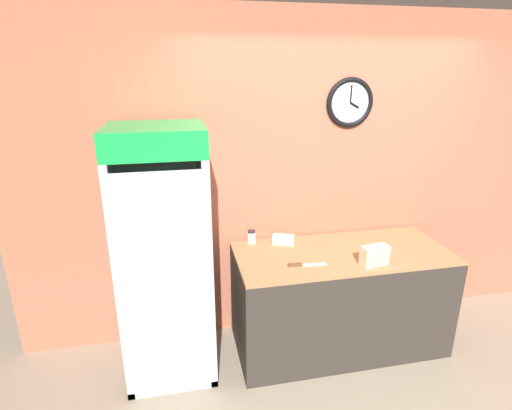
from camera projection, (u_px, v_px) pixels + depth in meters
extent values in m
cube|color=#B7664C|center=(327.00, 179.00, 3.41)|extent=(5.20, 0.06, 2.70)
torus|color=black|center=(350.00, 103.00, 3.19)|extent=(0.40, 0.04, 0.40)
cylinder|color=white|center=(350.00, 103.00, 3.19)|extent=(0.33, 0.01, 0.33)
cube|color=black|center=(355.00, 105.00, 3.20)|extent=(0.08, 0.01, 0.05)
cube|color=black|center=(351.00, 94.00, 3.16)|extent=(0.01, 0.01, 0.14)
cube|color=#332D28|center=(339.00, 300.00, 3.32)|extent=(1.71, 0.75, 0.84)
cube|color=#9E754C|center=(343.00, 253.00, 3.18)|extent=(1.71, 0.75, 0.02)
cube|color=#B2B7BC|center=(166.00, 249.00, 3.24)|extent=(0.64, 0.04, 1.72)
cube|color=#B2B7BC|center=(124.00, 271.00, 2.89)|extent=(0.05, 0.68, 1.72)
cube|color=#B2B7BC|center=(206.00, 263.00, 3.00)|extent=(0.05, 0.68, 1.72)
cube|color=#B2B7BC|center=(173.00, 359.00, 3.21)|extent=(0.64, 0.68, 0.05)
cube|color=white|center=(166.00, 250.00, 3.21)|extent=(0.54, 0.02, 1.62)
cube|color=silver|center=(166.00, 291.00, 2.63)|extent=(0.54, 0.01, 1.62)
cube|color=green|center=(155.00, 139.00, 2.61)|extent=(0.64, 0.61, 0.18)
cube|color=silver|center=(169.00, 312.00, 3.05)|extent=(0.52, 0.56, 0.01)
cube|color=silver|center=(166.00, 267.00, 2.92)|extent=(0.52, 0.56, 0.01)
cube|color=silver|center=(162.00, 218.00, 2.80)|extent=(0.52, 0.56, 0.01)
cylinder|color=navy|center=(156.00, 218.00, 2.55)|extent=(0.07, 0.07, 0.16)
cylinder|color=navy|center=(155.00, 202.00, 2.51)|extent=(0.03, 0.03, 0.07)
cylinder|color=#72337F|center=(141.00, 273.00, 2.65)|extent=(0.07, 0.07, 0.17)
cylinder|color=#72337F|center=(140.00, 257.00, 2.61)|extent=(0.03, 0.03, 0.07)
cylinder|color=#B2231E|center=(132.00, 220.00, 2.52)|extent=(0.07, 0.07, 0.16)
cylinder|color=#B2231E|center=(130.00, 202.00, 2.48)|extent=(0.03, 0.03, 0.07)
cylinder|color=navy|center=(192.00, 218.00, 2.59)|extent=(0.06, 0.06, 0.12)
cylinder|color=navy|center=(191.00, 206.00, 2.56)|extent=(0.02, 0.02, 0.05)
cylinder|color=#B2231E|center=(189.00, 267.00, 2.71)|extent=(0.08, 0.08, 0.18)
cylinder|color=#B2231E|center=(188.00, 250.00, 2.67)|extent=(0.03, 0.03, 0.08)
cylinder|color=orange|center=(185.00, 318.00, 2.82)|extent=(0.06, 0.06, 0.17)
cylinder|color=orange|center=(184.00, 302.00, 2.78)|extent=(0.02, 0.02, 0.07)
cube|color=beige|center=(374.00, 260.00, 2.95)|extent=(0.22, 0.13, 0.07)
cube|color=beige|center=(375.00, 251.00, 2.93)|extent=(0.22, 0.12, 0.07)
cube|color=beige|center=(283.00, 240.00, 3.32)|extent=(0.20, 0.16, 0.07)
cube|color=silver|center=(314.00, 265.00, 2.96)|extent=(0.19, 0.06, 0.00)
cube|color=brown|center=(295.00, 265.00, 2.94)|extent=(0.11, 0.03, 0.02)
cylinder|color=silver|center=(252.00, 238.00, 3.32)|extent=(0.07, 0.07, 0.10)
cylinder|color=#262628|center=(252.00, 231.00, 3.30)|extent=(0.07, 0.07, 0.01)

